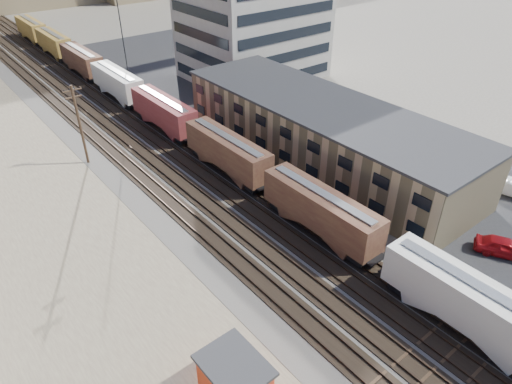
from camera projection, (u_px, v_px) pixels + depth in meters
ground at (418, 344)px, 33.75m from camera, size 300.00×300.00×0.00m
ballast_bed at (124, 124)px, 66.45m from camera, size 18.00×200.00×0.06m
asphalt_lot at (305, 118)px, 68.18m from camera, size 26.00×120.00×0.04m
rail_tracks at (121, 124)px, 66.11m from camera, size 11.40×200.00×0.24m
freight_train at (139, 96)px, 68.30m from camera, size 3.00×119.74×4.46m
warehouse at (322, 131)px, 55.98m from camera, size 12.40×40.40×7.25m
office_tower at (253, 24)px, 79.32m from camera, size 22.60×18.60×18.45m
utility_pole_north at (80, 124)px, 53.88m from camera, size 2.20×0.32×10.00m
radio_mast at (123, 39)px, 71.18m from camera, size 1.20×0.16×18.00m
maintenance_shed at (235, 380)px, 29.34m from camera, size 3.59×4.62×3.35m
parked_car_red at (504, 247)px, 41.76m from camera, size 4.16×5.40×1.72m
parked_car_white at (512, 188)px, 50.21m from camera, size 2.99×5.47×1.71m
parked_car_blue at (257, 83)px, 78.88m from camera, size 4.56×6.11×1.54m
parked_car_far at (243, 68)px, 85.72m from camera, size 2.36×4.72×1.54m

